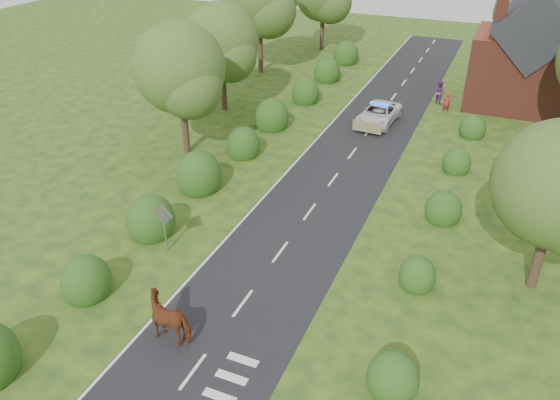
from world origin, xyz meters
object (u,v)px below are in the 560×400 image
at_px(police_van, 379,114).
at_px(pedestrian_purple, 440,92).
at_px(pedestrian_red, 446,103).
at_px(road_sign, 164,221).
at_px(cow, 172,319).

height_order(police_van, pedestrian_purple, pedestrian_purple).
relative_size(pedestrian_red, pedestrian_purple, 0.83).
distance_m(road_sign, police_van, 20.47).
xyz_separation_m(cow, police_van, (1.87, 24.44, -0.10)).
bearing_deg(police_van, cow, -90.38).
distance_m(pedestrian_red, pedestrian_purple, 2.02).
bearing_deg(police_van, pedestrian_purple, 65.02).
xyz_separation_m(pedestrian_red, pedestrian_purple, (-0.81, 1.84, 0.15)).
distance_m(cow, police_van, 24.52).
distance_m(cow, pedestrian_purple, 31.01).
relative_size(cow, pedestrian_purple, 1.23).
relative_size(police_van, pedestrian_red, 3.42).
distance_m(road_sign, pedestrian_red, 25.84).
height_order(cow, pedestrian_red, cow).
xyz_separation_m(road_sign, cow, (3.36, -4.68, -0.85)).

